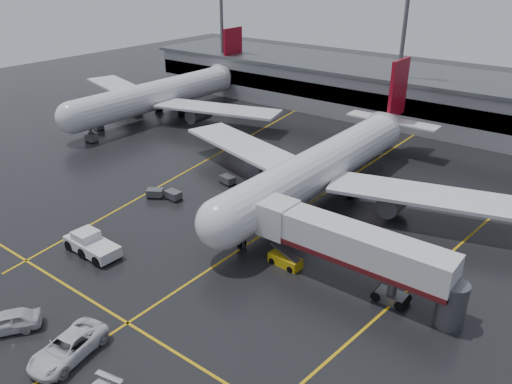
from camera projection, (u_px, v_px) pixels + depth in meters
The scene contains 20 objects.
ground at pixel (281, 222), 57.74m from camera, with size 220.00×220.00×0.00m, color black.
apron_line_centre at pixel (281, 222), 57.74m from camera, with size 0.25×90.00×0.02m, color gold.
apron_line_stop at pixel (128, 323), 41.95m from camera, with size 60.00×0.25×0.02m, color gold.
apron_line_left at pixel (210, 158), 75.98m from camera, with size 0.25×70.00×0.02m, color gold.
apron_line_right at pixel (470, 236), 54.96m from camera, with size 0.25×70.00×0.02m, color gold.
terminal at pixel (436, 99), 90.32m from camera, with size 122.00×19.00×8.60m.
light_mast_left at pixel (222, 24), 106.65m from camera, with size 3.00×1.20×25.45m.
light_mast_mid at pixel (403, 42), 84.54m from camera, with size 3.00×1.20×25.45m.
main_airliner at pixel (326, 163), 62.92m from camera, with size 48.80×45.60×14.10m.
second_airliner at pixel (164, 93), 94.76m from camera, with size 48.80×45.60×14.10m.
jet_bridge at pixel (352, 248), 45.21m from camera, with size 19.90×3.40×6.05m.
pushback_tractor at pixel (91, 245), 51.53m from camera, with size 6.49×2.91×2.30m.
belt_loader at pixel (285, 260), 49.61m from camera, with size 3.45×1.79×2.12m.
service_van_a at pixel (68, 348), 38.08m from camera, with size 2.94×6.37×1.77m, color silver.
service_van_d at pixel (7, 321), 40.79m from camera, with size 2.08×5.18×1.76m, color silver.
baggage_cart_a at pixel (173, 195), 62.97m from camera, with size 2.06×1.39×1.12m.
baggage_cart_b at pixel (155, 193), 63.50m from camera, with size 2.39×2.18×1.12m.
baggage_cart_c at pixel (228, 179), 67.26m from camera, with size 2.21×1.66×1.12m.
baggage_cart_d at pixel (98, 126), 88.24m from camera, with size 2.27×1.77×1.12m.
baggage_cart_e at pixel (92, 138), 82.41m from camera, with size 2.02×1.34×1.12m.
Camera 1 is at (28.81, -42.00, 27.57)m, focal length 35.66 mm.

